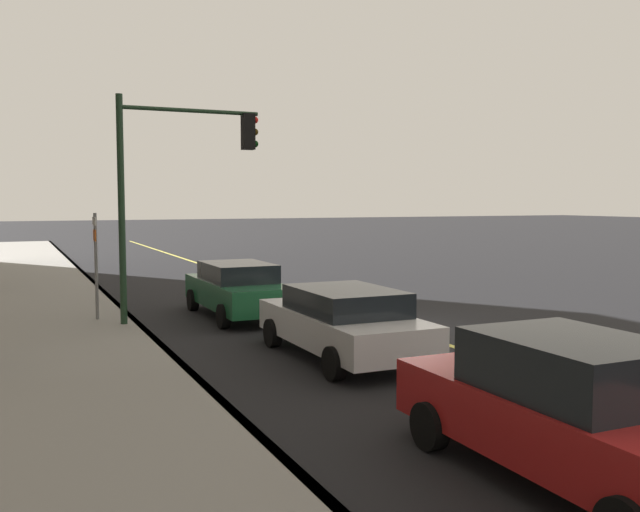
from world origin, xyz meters
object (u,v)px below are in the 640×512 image
object	(u,v)px
traffic_light_mast	(176,171)
street_sign_post	(96,259)
car_green	(238,289)
car_white	(343,321)
car_red	(573,411)

from	to	relation	value
traffic_light_mast	street_sign_post	xyz separation A→B (m)	(0.96, 1.82, -2.16)
car_green	traffic_light_mast	bearing A→B (deg)	112.21
car_white	car_green	distance (m)	5.56
traffic_light_mast	street_sign_post	world-z (taller)	traffic_light_mast
car_white	street_sign_post	xyz separation A→B (m)	(5.79, 3.97, 0.91)
traffic_light_mast	car_green	bearing A→B (deg)	-67.79
car_white	street_sign_post	distance (m)	7.08
car_white	traffic_light_mast	size ratio (longest dim) A/B	0.82
car_red	car_white	size ratio (longest dim) A/B	1.00
car_red	car_white	world-z (taller)	car_red
car_red	traffic_light_mast	bearing A→B (deg)	8.81
car_white	street_sign_post	bearing A→B (deg)	34.43
street_sign_post	car_green	bearing A→B (deg)	-93.89
car_white	traffic_light_mast	xyz separation A→B (m)	(4.83, 2.15, 3.06)
car_white	car_green	xyz separation A→B (m)	(5.55, 0.40, 0.02)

